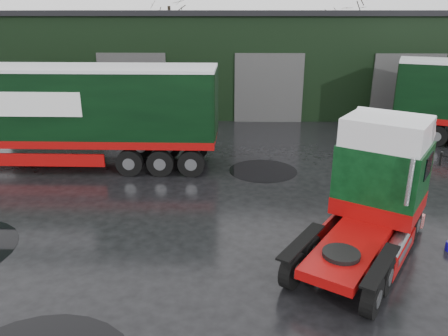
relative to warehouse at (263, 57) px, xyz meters
The scene contains 7 objects.
ground 20.35m from the warehouse, 95.71° to the right, with size 100.00×100.00×0.00m, color black.
warehouse is the anchor object (origin of this frame).
hero_tractor 21.54m from the warehouse, 86.40° to the right, with size 2.50×5.90×3.66m, color black, non-canonical shape.
trailer_left 17.05m from the warehouse, 123.93° to the right, with size 2.80×13.70×4.26m, color silver, non-canonical shape.
tree_back_a 12.90m from the warehouse, 128.66° to the left, with size 4.40×4.40×9.50m, color black, non-canonical shape.
tree_back_b 12.82m from the warehouse, 51.34° to the left, with size 4.40×4.40×7.50m, color black, non-canonical shape.
puddle_1 14.94m from the warehouse, 93.00° to the right, with size 2.84×2.84×0.01m, color black.
Camera 1 is at (0.05, -11.72, 6.34)m, focal length 35.00 mm.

